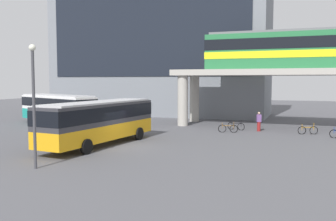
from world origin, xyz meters
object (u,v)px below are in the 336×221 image
Objects in this scene: bicycle_brown at (228,129)px; pedestrian_walking_across at (259,122)px; station_building at (160,45)px; train at (306,49)px; bicycle_black at (236,126)px; bicycle_orange at (308,130)px; bus_main at (99,118)px; bus_secondary at (57,106)px.

pedestrian_walking_across is (2.55, 1.84, 0.50)m from bicycle_brown.
pedestrian_walking_across is at bearing -42.34° from station_building.
bicycle_brown is at bearing -138.38° from train.
bicycle_orange is (6.47, -0.75, 0.00)m from bicycle_black.
bus_main is 14.49m from bus_secondary.
train reaches higher than bus_main.
bus_main is 18.36m from bicycle_orange.
bicycle_orange is (25.14, 1.70, -1.63)m from bus_secondary.
bicycle_orange is 4.37m from pedestrian_walking_across.
bus_main is 12.65m from bicycle_brown.
bicycle_black is (13.29, -13.88, -9.42)m from station_building.
bicycle_brown is at bearing 1.29° from bus_secondary.
pedestrian_walking_across is at bearing 172.66° from bicycle_orange.
bus_secondary reaches higher than pedestrian_walking_across.
bicycle_brown is (7.48, 10.07, -1.63)m from bus_main.
station_building is 21.40m from bicycle_black.
bicycle_orange is (19.76, -14.63, -9.42)m from station_building.
train is at bearing 31.39° from bicycle_black.
train is 21.93m from bus_main.
station_building reaches higher than bicycle_black.
bicycle_orange is (0.35, -4.49, -7.47)m from train.
bicycle_orange is 0.96× the size of bicycle_brown.
bus_main is at bearing -131.43° from train.
bus_main reaches higher than bicycle_black.
bicycle_orange is 6.97m from bicycle_brown.
station_building reaches higher than train.
bicycle_black is at bearing 173.36° from bicycle_orange.
bicycle_black is (7.86, 12.11, -1.63)m from bus_main.
station_building is 1.52× the size of train.
station_building is at bearing 137.66° from pedestrian_walking_across.
bicycle_orange is 0.94× the size of pedestrian_walking_across.
train is 10.96× the size of pedestrian_walking_across.
bus_main is 14.53m from bicycle_black.
station_building reaches higher than bus_secondary.
pedestrian_walking_across is (-4.31, 0.55, 0.50)m from bicycle_orange.
bicycle_black and bicycle_orange have the same top height.
bicycle_orange and bicycle_brown have the same top height.
bicycle_black is 2.08m from bicycle_brown.
pedestrian_walking_across is at bearing -5.25° from bicycle_black.
bicycle_brown is at bearing -144.10° from pedestrian_walking_across.
train is 1.78× the size of bus_secondary.
bicycle_brown is at bearing -169.35° from bicycle_orange.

